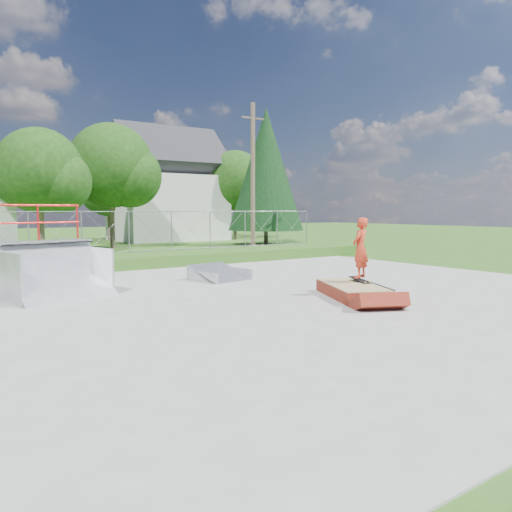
{
  "coord_description": "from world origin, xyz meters",
  "views": [
    {
      "loc": [
        -7.75,
        -10.23,
        2.33
      ],
      "look_at": [
        -0.09,
        0.79,
        1.1
      ],
      "focal_mm": 35.0,
      "sensor_mm": 36.0,
      "label": 1
    }
  ],
  "objects_px": {
    "flat_bank_ramp": "(220,273)",
    "skater": "(360,250)",
    "grind_box": "(352,291)",
    "quarter_pipe": "(56,252)"
  },
  "relations": [
    {
      "from": "flat_bank_ramp",
      "to": "quarter_pipe",
      "type": "bearing_deg",
      "value": 175.88
    },
    {
      "from": "quarter_pipe",
      "to": "flat_bank_ramp",
      "type": "distance_m",
      "value": 5.39
    },
    {
      "from": "flat_bank_ramp",
      "to": "skater",
      "type": "distance_m",
      "value": 5.09
    },
    {
      "from": "quarter_pipe",
      "to": "flat_bank_ramp",
      "type": "xyz_separation_m",
      "value": [
        5.27,
        0.46,
        -1.01
      ]
    },
    {
      "from": "grind_box",
      "to": "skater",
      "type": "bearing_deg",
      "value": 43.37
    },
    {
      "from": "grind_box",
      "to": "quarter_pipe",
      "type": "height_order",
      "value": "quarter_pipe"
    },
    {
      "from": "flat_bank_ramp",
      "to": "skater",
      "type": "bearing_deg",
      "value": -79.96
    },
    {
      "from": "grind_box",
      "to": "skater",
      "type": "distance_m",
      "value": 1.15
    },
    {
      "from": "skater",
      "to": "grind_box",
      "type": "bearing_deg",
      "value": -2.94
    },
    {
      "from": "skater",
      "to": "flat_bank_ramp",
      "type": "bearing_deg",
      "value": -92.85
    }
  ]
}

